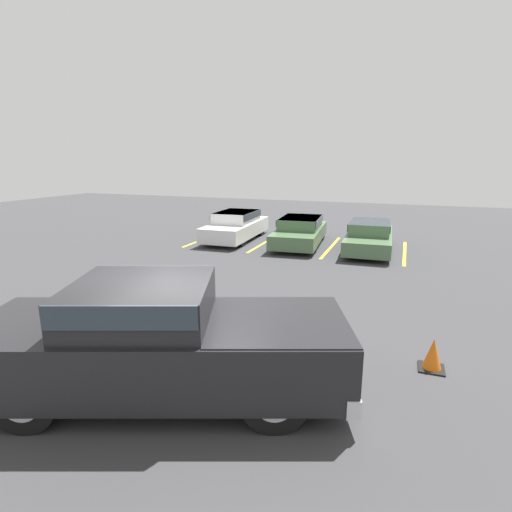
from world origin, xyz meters
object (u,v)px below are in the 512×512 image
at_px(parked_sedan_a, 236,225).
at_px(traffic_cone, 433,355).
at_px(parked_sedan_b, 300,230).
at_px(parked_sedan_c, 369,235).
at_px(pickup_truck, 164,340).

height_order(parked_sedan_a, traffic_cone, parked_sedan_a).
relative_size(parked_sedan_b, parked_sedan_c, 1.02).
distance_m(parked_sedan_a, parked_sedan_b, 3.08).
relative_size(parked_sedan_a, parked_sedan_c, 0.99).
distance_m(parked_sedan_b, parked_sedan_c, 2.95).
height_order(pickup_truck, parked_sedan_b, pickup_truck).
bearing_deg(traffic_cone, parked_sedan_b, 116.87).
relative_size(parked_sedan_a, parked_sedan_b, 0.97).
bearing_deg(parked_sedan_b, traffic_cone, 22.26).
bearing_deg(parked_sedan_c, parked_sedan_a, -93.81).
bearing_deg(parked_sedan_c, pickup_truck, -12.05).
height_order(parked_sedan_b, traffic_cone, parked_sedan_b).
xyz_separation_m(parked_sedan_a, traffic_cone, (7.97, -9.73, -0.43)).
distance_m(parked_sedan_c, traffic_cone, 9.75).
height_order(parked_sedan_a, parked_sedan_b, parked_sedan_a).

